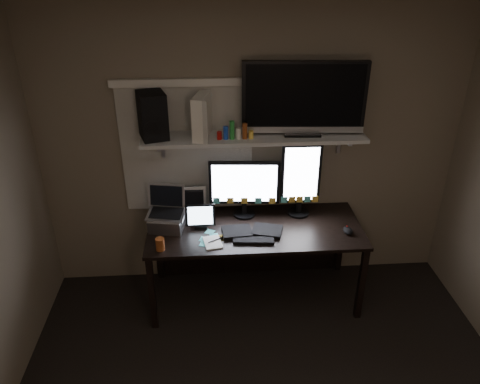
{
  "coord_description": "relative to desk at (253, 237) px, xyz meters",
  "views": [
    {
      "loc": [
        -0.36,
        -1.9,
        2.84
      ],
      "look_at": [
        -0.14,
        1.25,
        1.17
      ],
      "focal_mm": 35.0,
      "sensor_mm": 36.0,
      "label": 1
    }
  ],
  "objects": [
    {
      "name": "ceiling",
      "position": [
        0.0,
        -1.55,
        1.95
      ],
      "size": [
        3.6,
        3.6,
        0.0
      ],
      "primitive_type": "plane",
      "rotation": [
        3.14,
        0.0,
        0.0
      ],
      "color": "silver",
      "rests_on": "back_wall"
    },
    {
      "name": "back_wall",
      "position": [
        0.0,
        0.25,
        0.7
      ],
      "size": [
        3.6,
        0.0,
        3.6
      ],
      "primitive_type": "plane",
      "rotation": [
        1.57,
        0.0,
        0.0
      ],
      "color": "#766855",
      "rests_on": "floor"
    },
    {
      "name": "window_blinds",
      "position": [
        -0.55,
        0.24,
        0.75
      ],
      "size": [
        1.1,
        0.02,
        1.1
      ],
      "primitive_type": "cube",
      "color": "silver",
      "rests_on": "back_wall"
    },
    {
      "name": "desk",
      "position": [
        0.0,
        0.0,
        0.0
      ],
      "size": [
        1.8,
        0.75,
        0.73
      ],
      "color": "black",
      "rests_on": "floor"
    },
    {
      "name": "wall_shelf",
      "position": [
        0.0,
        0.08,
        0.91
      ],
      "size": [
        1.8,
        0.35,
        0.03
      ],
      "primitive_type": "cube",
      "color": "beige",
      "rests_on": "back_wall"
    },
    {
      "name": "monitor_landscape",
      "position": [
        -0.07,
        0.09,
        0.44
      ],
      "size": [
        0.6,
        0.11,
        0.53
      ],
      "primitive_type": "cube",
      "rotation": [
        0.0,
        0.0,
        -0.07
      ],
      "color": "black",
      "rests_on": "desk"
    },
    {
      "name": "monitor_portrait",
      "position": [
        0.41,
        0.08,
        0.51
      ],
      "size": [
        0.34,
        0.07,
        0.68
      ],
      "primitive_type": "cube",
      "rotation": [
        0.0,
        0.0,
        -0.02
      ],
      "color": "black",
      "rests_on": "desk"
    },
    {
      "name": "keyboard",
      "position": [
        -0.03,
        -0.21,
        0.19
      ],
      "size": [
        0.52,
        0.24,
        0.03
      ],
      "primitive_type": "cube",
      "rotation": [
        0.0,
        0.0,
        -0.09
      ],
      "color": "black",
      "rests_on": "desk"
    },
    {
      "name": "mouse",
      "position": [
        0.76,
        -0.26,
        0.2
      ],
      "size": [
        0.08,
        0.12,
        0.04
      ],
      "primitive_type": "ellipsoid",
      "rotation": [
        0.0,
        0.0,
        0.03
      ],
      "color": "black",
      "rests_on": "desk"
    },
    {
      "name": "notepad",
      "position": [
        -0.36,
        -0.33,
        0.18
      ],
      "size": [
        0.17,
        0.21,
        0.01
      ],
      "primitive_type": "cube",
      "rotation": [
        0.0,
        0.0,
        0.18
      ],
      "color": "white",
      "rests_on": "desk"
    },
    {
      "name": "tablet",
      "position": [
        -0.46,
        -0.09,
        0.28
      ],
      "size": [
        0.25,
        0.1,
        0.22
      ],
      "primitive_type": "cube",
      "rotation": [
        0.0,
        0.0,
        0.01
      ],
      "color": "black",
      "rests_on": "desk"
    },
    {
      "name": "file_sorter",
      "position": [
        -0.53,
        0.14,
        0.31
      ],
      "size": [
        0.21,
        0.11,
        0.26
      ],
      "primitive_type": "cube",
      "rotation": [
        0.0,
        0.0,
        -0.07
      ],
      "color": "black",
      "rests_on": "desk"
    },
    {
      "name": "laptop",
      "position": [
        -0.73,
        -0.09,
        0.35
      ],
      "size": [
        0.35,
        0.31,
        0.35
      ],
      "primitive_type": "cube",
      "rotation": [
        0.0,
        0.0,
        -0.18
      ],
      "color": "#BDBCC1",
      "rests_on": "desk"
    },
    {
      "name": "cup",
      "position": [
        -0.77,
        -0.4,
        0.23
      ],
      "size": [
        0.08,
        0.08,
        0.1
      ],
      "primitive_type": "cylinder",
      "rotation": [
        0.0,
        0.0,
        0.08
      ],
      "color": "brown",
      "rests_on": "desk"
    },
    {
      "name": "sticky_notes",
      "position": [
        -0.36,
        -0.27,
        0.18
      ],
      "size": [
        0.35,
        0.29,
        0.0
      ],
      "primitive_type": null,
      "rotation": [
        0.0,
        0.0,
        0.28
      ],
      "color": "yellow",
      "rests_on": "desk"
    },
    {
      "name": "tv",
      "position": [
        0.39,
        0.08,
        1.22
      ],
      "size": [
        0.98,
        0.24,
        0.58
      ],
      "primitive_type": "cube",
      "rotation": [
        0.0,
        0.0,
        -0.07
      ],
      "color": "black",
      "rests_on": "wall_shelf"
    },
    {
      "name": "game_console",
      "position": [
        -0.41,
        0.07,
        1.1
      ],
      "size": [
        0.16,
        0.3,
        0.34
      ],
      "primitive_type": "cube",
      "rotation": [
        0.0,
        0.0,
        -0.25
      ],
      "color": "silver",
      "rests_on": "wall_shelf"
    },
    {
      "name": "speaker",
      "position": [
        -0.8,
        0.08,
        1.11
      ],
      "size": [
        0.26,
        0.29,
        0.36
      ],
      "primitive_type": "cube",
      "rotation": [
        0.0,
        0.0,
        0.29
      ],
      "color": "black",
      "rests_on": "wall_shelf"
    },
    {
      "name": "bottles",
      "position": [
        -0.15,
        0.01,
        1.0
      ],
      "size": [
        0.25,
        0.08,
        0.15
      ],
      "primitive_type": null,
      "rotation": [
        0.0,
        0.0,
        0.1
      ],
      "color": "#A50F0C",
      "rests_on": "wall_shelf"
    }
  ]
}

